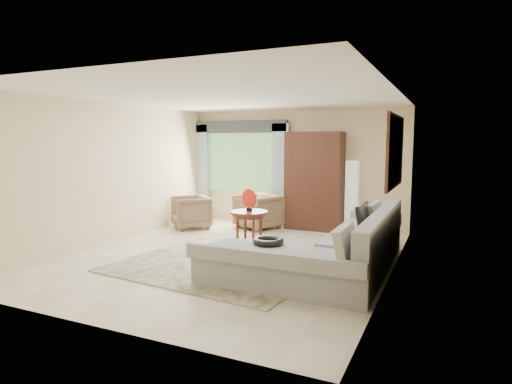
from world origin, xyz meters
The scene contains 17 objects.
ground centered at (0.00, 0.00, 0.00)m, with size 6.00×6.00×0.00m, color silver.
area_rug centered at (0.14, 0.20, 0.01)m, with size 3.00×4.00×0.02m, color beige.
sectional_sofa centered at (1.78, -0.18, 0.28)m, with size 2.30×3.46×0.90m.
tv_screen centered at (2.05, 0.36, 0.72)m, with size 0.06×0.74×0.48m, color black.
garden_hose centered at (1.00, -0.89, 0.55)m, with size 0.43×0.43×0.09m, color black.
coffee_table centered at (-0.01, 0.62, 0.35)m, with size 0.67×0.67×0.67m.
red_disc centered at (-0.01, 0.62, 0.90)m, with size 0.34×0.34×0.03m, color red.
armchair_left centered at (-1.94, 1.70, 0.35)m, with size 0.76×0.78×0.71m, color brown.
armchair_right centered at (-0.56, 2.23, 0.38)m, with size 0.81×0.83×0.76m, color olive.
potted_plant centered at (-2.39, 2.70, 0.30)m, with size 0.54×0.47×0.60m, color #999999.
armoire centered at (0.55, 2.72, 1.05)m, with size 1.20×0.55×2.10m, color black.
floor_lamp centered at (1.35, 2.78, 0.75)m, with size 0.24×0.24×1.50m, color silver.
window centered at (-1.35, 2.97, 1.40)m, with size 1.80×0.04×1.40m, color #669E59.
curtain_left centered at (-2.40, 2.88, 1.15)m, with size 0.40×0.08×2.30m, color #9EB7CC.
curtain_right centered at (-0.30, 2.88, 1.15)m, with size 0.40×0.08×2.30m, color #9EB7CC.
valance centered at (-1.35, 2.90, 2.25)m, with size 2.40×0.12×0.26m, color #1E232D.
wall_mirror centered at (2.46, 0.35, 1.75)m, with size 0.05×1.70×1.05m.
Camera 1 is at (3.22, -6.13, 1.89)m, focal length 30.00 mm.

